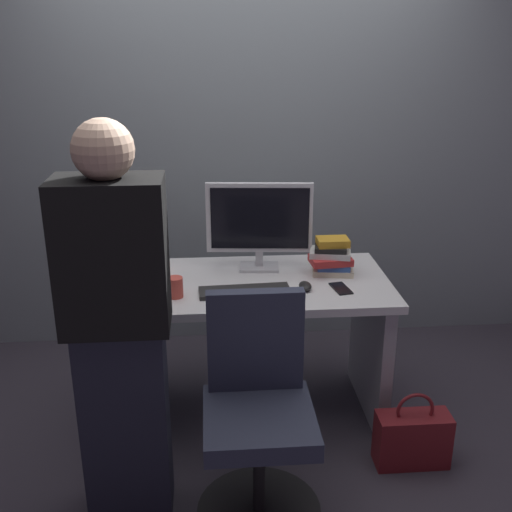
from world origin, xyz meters
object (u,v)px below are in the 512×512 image
mouse (305,286)px  handbag (412,438)px  cup_near_keyboard (175,287)px  keyboard (245,291)px  monitor (259,221)px  office_chair (258,420)px  cell_phone (341,288)px  book_stack (332,257)px  person_at_desk (118,329)px  cup_by_monitor (159,261)px  desk (255,324)px

mouse → handbag: 0.86m
cup_near_keyboard → handbag: 1.31m
keyboard → monitor: bearing=70.0°
office_chair → cell_phone: 0.79m
book_stack → cup_near_keyboard: bearing=-163.4°
monitor → mouse: size_ratio=5.41×
person_at_desk → mouse: bearing=33.8°
mouse → cell_phone: bearing=-4.6°
office_chair → mouse: size_ratio=9.40×
mouse → cup_near_keyboard: cup_near_keyboard is taller
monitor → cup_near_keyboard: bearing=-141.8°
office_chair → cup_by_monitor: 1.08m
office_chair → cell_phone: size_ratio=6.53×
book_stack → office_chair: bearing=-119.6°
person_at_desk → monitor: person_at_desk is taller
keyboard → mouse: (0.29, 0.02, 0.01)m
monitor → book_stack: size_ratio=2.25×
cup_by_monitor → monitor: bearing=-5.0°
office_chair → keyboard: size_ratio=2.19×
desk → cup_by_monitor: (-0.49, 0.21, 0.28)m
person_at_desk → handbag: person_at_desk is taller
person_at_desk → handbag: bearing=7.8°
cell_phone → mouse: bearing=164.9°
cell_phone → handbag: (0.29, -0.35, -0.62)m
office_chair → person_at_desk: bearing=175.8°
monitor → handbag: monitor is taller
monitor → mouse: 0.42m
mouse → cell_phone: size_ratio=0.69×
monitor → cell_phone: (0.37, -0.30, -0.25)m
person_at_desk → cup_near_keyboard: person_at_desk is taller
person_at_desk → book_stack: bearing=37.0°
monitor → cup_by_monitor: (-0.52, 0.05, -0.22)m
monitor → cell_phone: size_ratio=3.75×
desk → book_stack: book_stack is taller
cup_by_monitor → cell_phone: cup_by_monitor is taller
desk → mouse: 0.37m
desk → cup_near_keyboard: (-0.39, -0.16, 0.29)m
keyboard → cup_near_keyboard: (-0.32, -0.02, 0.04)m
keyboard → mouse: 0.29m
mouse → cup_near_keyboard: 0.62m
office_chair → cup_by_monitor: bearing=115.7°
cup_by_monitor → cup_near_keyboard: bearing=-75.1°
keyboard → cell_phone: bearing=-1.7°
cup_near_keyboard → book_stack: book_stack is taller
cup_near_keyboard → desk: bearing=23.0°
cell_phone → person_at_desk: bearing=-162.2°
person_at_desk → cell_phone: person_at_desk is taller
desk → cell_phone: size_ratio=9.26×
person_at_desk → cup_near_keyboard: (0.19, 0.50, -0.04)m
keyboard → cup_by_monitor: 0.56m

